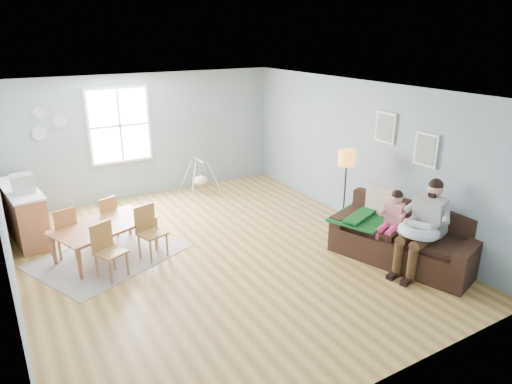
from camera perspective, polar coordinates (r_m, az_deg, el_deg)
room at (r=6.96m, az=-5.12°, el=10.22°), size 8.40×9.40×3.90m
window at (r=10.13m, az=-16.70°, el=7.97°), size 1.32×0.08×1.62m
pictures at (r=8.02m, az=18.11°, el=6.42°), size 0.05×1.34×0.74m
wall_plates at (r=9.88m, az=-24.75°, el=7.79°), size 0.67×0.02×0.66m
sofa at (r=7.79m, az=18.10°, el=-5.94°), size 1.58×2.40×0.90m
green_throw at (r=7.90m, az=13.17°, el=-3.09°), size 1.25×1.16×0.04m
beige_pillow at (r=8.01m, az=15.40°, el=-1.09°), size 0.27×0.55×0.53m
father at (r=7.38m, az=20.23°, el=-3.75°), size 1.06×0.60×1.44m
nursing_pillow at (r=7.26m, az=19.68°, el=-4.65°), size 0.75×0.74×0.25m
infant at (r=7.24m, az=19.47°, el=-3.95°), size 0.28×0.41×0.15m
toddler at (r=7.62m, az=16.74°, el=-2.67°), size 0.63×0.46×0.93m
floor_lamp at (r=8.27m, az=11.25°, el=3.35°), size 0.31×0.31×1.56m
storage_cube at (r=7.80m, az=18.32°, el=-6.23°), size 0.55×0.50×0.56m
rug at (r=8.04m, az=-17.82°, el=-7.55°), size 2.76×2.48×0.01m
dining_table at (r=7.92m, az=-18.03°, el=-5.76°), size 1.82×1.42×0.57m
chair_sw at (r=7.21m, az=-18.13°, el=-6.60°), size 0.52×0.52×0.86m
chair_se at (r=7.66m, az=-13.22°, el=-4.45°), size 0.49×0.49×0.88m
chair_nw at (r=8.08m, az=-22.88°, el=-4.33°), size 0.49×0.49×0.86m
chair_ne at (r=8.50m, az=-18.23°, el=-2.83°), size 0.48×0.48×0.81m
counter at (r=9.09m, az=-27.04°, el=-2.31°), size 0.70×1.76×0.96m
monitor at (r=8.59m, az=-27.16°, el=0.96°), size 0.36×0.35×0.31m
baby_swing at (r=10.37m, az=-6.98°, el=1.58°), size 0.82×0.83×0.82m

